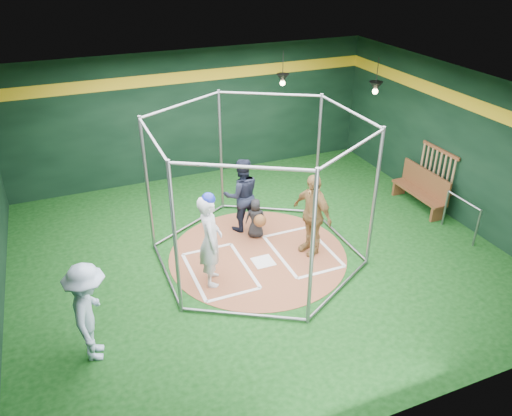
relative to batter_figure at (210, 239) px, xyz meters
name	(u,v)px	position (x,y,z in m)	size (l,w,h in m)	color
room_shell	(258,181)	(1.19, 0.52, 0.77)	(10.10, 9.10, 3.53)	#0B340D
clay_disc	(258,255)	(1.19, 0.51, -0.98)	(3.80, 3.80, 0.01)	#955336
home_plate	(263,262)	(1.19, 0.21, -0.96)	(0.43, 0.43, 0.01)	white
batter_box_left	(220,270)	(0.24, 0.26, -0.96)	(1.17, 1.77, 0.01)	white
batter_box_right	(302,251)	(2.14, 0.26, -0.96)	(1.17, 1.77, 0.01)	white
batting_cage	(258,193)	(1.19, 0.51, 0.52)	(4.05, 4.67, 3.00)	gray
bat_rack	(437,167)	(6.12, 0.91, 0.07)	(0.07, 1.25, 0.98)	brown
pendant_lamp_near	(283,78)	(3.39, 4.11, 1.76)	(0.34, 0.34, 0.90)	black
pendant_lamp_far	(376,87)	(5.19, 2.51, 1.76)	(0.34, 0.34, 0.90)	black
batter_figure	(210,239)	(0.00, 0.00, 0.00)	(0.61, 0.78, 1.96)	silver
visitor_leopard	(312,214)	(2.30, 0.22, -0.06)	(1.06, 0.44, 1.82)	tan
catcher_figure	(256,219)	(1.43, 1.18, -0.49)	(0.53, 0.61, 0.93)	black
umpire	(242,195)	(1.27, 1.66, -0.10)	(0.85, 0.66, 1.75)	black
bystander_blue	(90,313)	(-2.35, -1.15, -0.11)	(1.13, 0.65, 1.75)	#AFC8E7
dugout_bench	(422,188)	(5.82, 0.99, -0.48)	(0.39, 1.68, 0.98)	brown
steel_railing	(462,212)	(5.74, -0.47, -0.38)	(0.05, 1.05, 0.90)	gray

